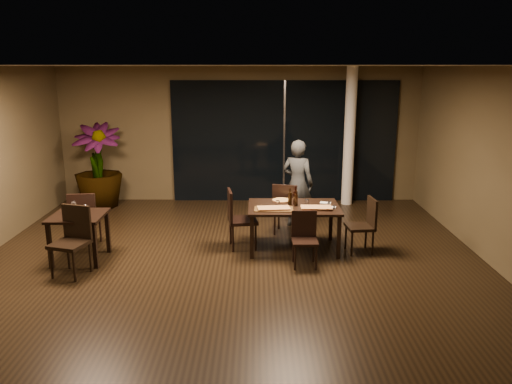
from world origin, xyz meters
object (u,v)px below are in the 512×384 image
at_px(bottle_a, 290,196).
at_px(bottle_c, 295,195).
at_px(main_table, 294,210).
at_px(chair_main_right, 365,222).
at_px(diner, 298,184).
at_px(potted_plant, 98,166).
at_px(chair_main_far, 286,206).
at_px(chair_side_near, 73,237).
at_px(chair_main_near, 304,236).
at_px(bottle_b, 296,198).
at_px(side_table, 79,222).
at_px(chair_main_left, 237,216).
at_px(chair_side_far, 84,217).

xyz_separation_m(bottle_a, bottle_c, (0.09, 0.00, 0.02)).
bearing_deg(bottle_a, main_table, -55.09).
height_order(chair_main_right, diner, diner).
xyz_separation_m(diner, potted_plant, (-4.20, 1.36, 0.07)).
xyz_separation_m(chair_main_far, chair_side_near, (-3.23, -1.75, 0.03)).
relative_size(chair_main_near, bottle_a, 2.95).
bearing_deg(bottle_b, potted_plant, 147.49).
xyz_separation_m(chair_main_near, potted_plant, (-4.16, 3.27, 0.44)).
xyz_separation_m(chair_side_near, potted_plant, (-0.73, 3.61, 0.34)).
height_order(chair_main_right, bottle_b, bottle_b).
distance_m(chair_main_near, bottle_b, 0.79).
bearing_deg(side_table, chair_main_left, 12.72).
bearing_deg(chair_side_far, chair_side_near, 94.23).
bearing_deg(chair_main_near, potted_plant, 141.16).
bearing_deg(chair_side_near, bottle_a, 35.28).
relative_size(chair_main_far, bottle_b, 3.67).
distance_m(chair_main_near, diner, 1.95).
distance_m(side_table, bottle_a, 3.40).
bearing_deg(bottle_b, chair_main_near, -82.88).
bearing_deg(bottle_a, chair_side_far, -179.38).
relative_size(potted_plant, bottle_c, 5.76).
relative_size(chair_side_far, potted_plant, 0.54).
bearing_deg(side_table, main_table, 8.37).
bearing_deg(bottle_a, bottle_c, 2.08).
height_order(main_table, potted_plant, potted_plant).
height_order(chair_main_left, diner, diner).
bearing_deg(diner, main_table, 107.33).
bearing_deg(bottle_a, potted_plant, 147.71).
distance_m(side_table, chair_main_near, 3.53).
bearing_deg(diner, chair_side_far, 42.76).
bearing_deg(side_table, chair_side_near, -80.15).
relative_size(main_table, chair_main_near, 1.79).
bearing_deg(bottle_c, chair_side_near, -161.83).
height_order(chair_main_right, potted_plant, potted_plant).
xyz_separation_m(main_table, chair_main_near, (0.12, -0.67, -0.21)).
relative_size(side_table, bottle_a, 2.82).
height_order(side_table, bottle_b, bottle_b).
height_order(potted_plant, bottle_b, potted_plant).
distance_m(chair_side_far, bottle_a, 3.46).
distance_m(main_table, side_table, 3.44).
xyz_separation_m(side_table, chair_main_near, (3.52, -0.17, -0.16)).
bearing_deg(chair_main_left, chair_main_near, -133.23).
xyz_separation_m(chair_main_left, bottle_b, (0.97, -0.05, 0.32)).
relative_size(chair_main_left, bottle_c, 3.18).
bearing_deg(chair_side_far, bottle_c, 174.78).
xyz_separation_m(main_table, side_table, (-3.40, -0.50, -0.05)).
bearing_deg(bottle_c, main_table, -109.07).
bearing_deg(chair_side_near, chair_main_right, 27.70).
xyz_separation_m(main_table, chair_main_left, (-0.94, 0.06, -0.11)).
bearing_deg(chair_main_left, main_table, -102.25).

